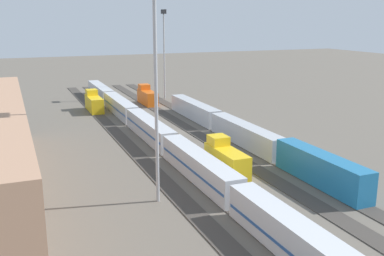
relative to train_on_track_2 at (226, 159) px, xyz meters
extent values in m
plane|color=#60594F|center=(25.68, 0.00, -2.16)|extent=(400.00, 400.00, 0.00)
cube|color=#3D3833|center=(25.68, -10.00, -2.10)|extent=(140.00, 2.80, 0.12)
cube|color=#3D3833|center=(25.68, -5.00, -2.10)|extent=(140.00, 2.80, 0.12)
cube|color=#3D3833|center=(25.68, 0.00, -2.10)|extent=(140.00, 2.80, 0.12)
cube|color=#3D3833|center=(25.68, 5.00, -2.10)|extent=(140.00, 2.80, 0.12)
cube|color=#3D3833|center=(25.68, 10.00, -2.10)|extent=(140.00, 2.80, 0.12)
cube|color=gold|center=(-0.29, 0.00, -0.24)|extent=(10.00, 3.00, 3.60)
cube|color=gold|center=(2.71, 0.00, 2.26)|extent=(3.00, 2.70, 1.40)
cube|color=gold|center=(53.60, 10.00, -0.24)|extent=(10.00, 3.00, 3.60)
cube|color=gold|center=(56.60, 10.00, 2.26)|extent=(3.00, 2.70, 1.40)
cube|color=#D85914|center=(57.43, -5.00, -0.24)|extent=(10.00, 3.00, 3.60)
cube|color=#D85914|center=(60.43, -5.00, 2.26)|extent=(3.00, 2.70, 1.40)
cube|color=#1E6B9E|center=(-9.53, -10.00, 0.16)|extent=(18.00, 3.00, 4.40)
cube|color=#B7BABF|center=(12.17, -10.00, -0.14)|extent=(23.00, 3.00, 3.80)
cube|color=#B7BABF|center=(36.37, -10.00, -0.14)|extent=(23.00, 3.00, 3.80)
cube|color=silver|center=(-25.52, 5.00, -0.14)|extent=(23.00, 3.00, 3.80)
cube|color=#285193|center=(-25.52, 5.00, -0.60)|extent=(22.40, 3.06, 0.36)
cube|color=silver|center=(-1.32, 5.00, -0.14)|extent=(23.00, 3.00, 3.80)
cube|color=#285193|center=(-1.32, 5.00, -0.21)|extent=(22.40, 3.06, 0.36)
cube|color=silver|center=(22.88, 5.00, -0.14)|extent=(23.00, 3.00, 3.80)
cube|color=#285193|center=(22.88, 5.00, -0.04)|extent=(22.40, 3.06, 0.36)
cube|color=silver|center=(47.08, 5.00, -0.14)|extent=(23.00, 3.00, 3.80)
cube|color=#285193|center=(47.08, 5.00, -0.16)|extent=(22.40, 3.06, 0.36)
cube|color=silver|center=(71.28, 5.00, -0.14)|extent=(23.00, 3.00, 3.80)
cube|color=#285193|center=(71.28, 5.00, -0.47)|extent=(22.40, 3.06, 0.36)
cylinder|color=#9EA0A5|center=(64.50, -12.32, 9.79)|extent=(0.44, 0.44, 23.89)
cube|color=#262628|center=(64.50, -12.32, 22.33)|extent=(2.80, 0.70, 1.20)
cylinder|color=#9EA0A5|center=(-6.51, 12.88, 10.73)|extent=(0.44, 0.44, 25.78)
camera|label=1|loc=(-57.73, 29.14, 20.64)|focal=42.04mm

